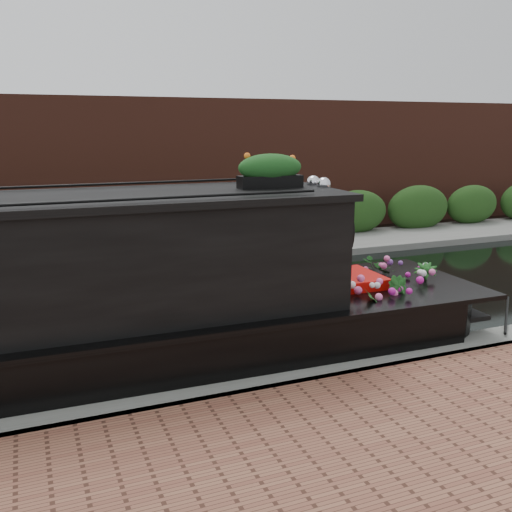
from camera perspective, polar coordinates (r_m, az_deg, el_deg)
name	(u,v)px	position (r m, az deg, el deg)	size (l,w,h in m)	color
ground	(190,315)	(10.05, -6.59, -5.88)	(80.00, 80.00, 0.00)	black
near_bank_coping	(264,396)	(7.16, 0.78, -13.83)	(40.00, 0.60, 0.50)	slate
far_bank_path	(143,263)	(14.00, -11.24, -0.67)	(40.00, 2.40, 0.34)	slate
far_hedge	(136,255)	(14.86, -11.91, 0.08)	(40.00, 1.10, 2.80)	#1E4115
far_brick_wall	(122,240)	(16.89, -13.21, 1.54)	(40.00, 1.00, 8.00)	#53271C
rope_fender	(450,314)	(10.06, 18.83, -5.47)	(0.34, 0.34, 0.39)	brown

